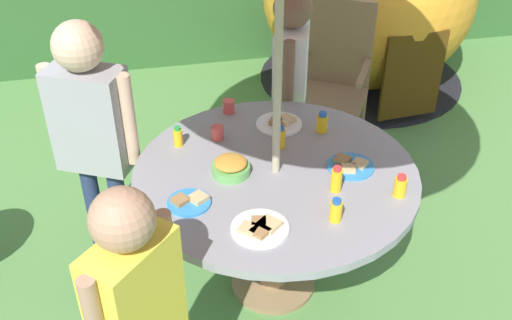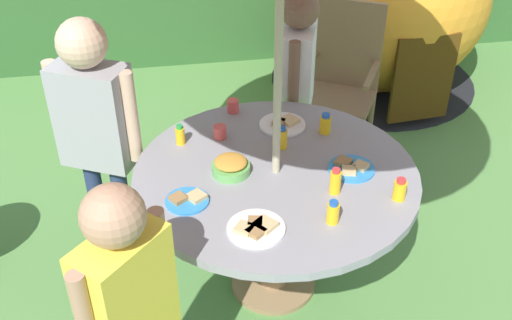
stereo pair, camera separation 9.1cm
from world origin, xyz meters
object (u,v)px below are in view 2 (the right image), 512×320
object	(u,v)px
child_in_yellow_shirt	(126,293)
juice_bottle_center_front	(335,182)
cup_near	(220,132)
wooden_chair	(342,75)
plate_near_right	(187,200)
snack_bowl	(231,166)
juice_bottle_back_edge	(325,124)
plate_near_left	(283,124)
juice_bottle_mid_left	(400,190)
garden_table	(275,192)
juice_bottle_center_back	(282,138)
juice_bottle_front_edge	(180,135)
cup_far	(233,106)
plate_far_left	(351,168)
juice_bottle_mid_right	(333,213)
plate_far_right	(256,228)
child_in_grey_shirt	(95,116)
child_in_white_shirt	(297,69)

from	to	relation	value
child_in_yellow_shirt	juice_bottle_center_front	distance (m)	1.03
juice_bottle_center_front	cup_near	world-z (taller)	juice_bottle_center_front
wooden_chair	plate_near_right	distance (m)	1.78
snack_bowl	juice_bottle_back_edge	world-z (taller)	juice_bottle_back_edge
plate_near_left	juice_bottle_mid_left	size ratio (longest dim) A/B	2.25
wooden_chair	juice_bottle_center_front	size ratio (longest dim) A/B	8.28
wooden_chair	snack_bowl	distance (m)	1.51
garden_table	plate_near_right	world-z (taller)	plate_near_right
juice_bottle_center_back	child_in_yellow_shirt	bearing A→B (deg)	-129.22
snack_bowl	juice_bottle_center_back	world-z (taller)	juice_bottle_center_back
garden_table	juice_bottle_center_front	bearing A→B (deg)	-41.43
juice_bottle_front_edge	juice_bottle_back_edge	world-z (taller)	juice_bottle_back_edge
juice_bottle_front_edge	cup_far	xyz separation A→B (m)	(0.30, 0.27, -0.01)
plate_far_left	juice_bottle_mid_right	size ratio (longest dim) A/B	2.04
juice_bottle_mid_left	juice_bottle_mid_right	distance (m)	0.34
wooden_chair	plate_near_right	world-z (taller)	wooden_chair
plate_far_right	plate_near_right	world-z (taller)	same
garden_table	cup_far	size ratio (longest dim) A/B	18.76
cup_far	child_in_grey_shirt	bearing A→B (deg)	-165.89
wooden_chair	juice_bottle_back_edge	bearing A→B (deg)	-82.67
child_in_yellow_shirt	juice_bottle_front_edge	xyz separation A→B (m)	(0.25, 1.02, -0.02)
child_in_white_shirt	cup_far	xyz separation A→B (m)	(-0.41, -0.28, -0.05)
cup_near	juice_bottle_center_back	bearing A→B (deg)	-26.03
juice_bottle_center_front	juice_bottle_center_back	size ratio (longest dim) A/B	1.08
juice_bottle_back_edge	juice_bottle_front_edge	bearing A→B (deg)	178.64
garden_table	juice_bottle_front_edge	world-z (taller)	juice_bottle_front_edge
child_in_grey_shirt	cup_far	xyz separation A→B (m)	(0.70, 0.18, -0.11)
child_in_grey_shirt	juice_bottle_center_back	xyz separation A→B (m)	(0.89, -0.21, -0.09)
snack_bowl	cup_near	world-z (taller)	snack_bowl
snack_bowl	juice_bottle_mid_left	distance (m)	0.76
wooden_chair	child_in_yellow_shirt	size ratio (longest dim) A/B	0.83
garden_table	juice_bottle_center_back	xyz separation A→B (m)	(0.07, 0.19, 0.18)
snack_bowl	cup_near	size ratio (longest dim) A/B	2.70
plate_far_right	cup_near	xyz separation A→B (m)	(-0.06, 0.72, 0.02)
child_in_yellow_shirt	cup_near	world-z (taller)	child_in_yellow_shirt
wooden_chair	child_in_white_shirt	bearing A→B (deg)	-107.87
juice_bottle_center_front	juice_bottle_front_edge	size ratio (longest dim) A/B	1.19
garden_table	plate_far_left	world-z (taller)	plate_far_left
child_in_yellow_shirt	juice_bottle_back_edge	bearing A→B (deg)	-1.08
garden_table	child_in_yellow_shirt	xyz separation A→B (m)	(-0.67, -0.71, 0.19)
plate_far_left	juice_bottle_center_back	xyz separation A→B (m)	(-0.28, 0.24, 0.04)
plate_far_left	cup_near	xyz separation A→B (m)	(-0.57, 0.38, 0.02)
juice_bottle_front_edge	cup_near	xyz separation A→B (m)	(0.20, 0.02, -0.02)
wooden_chair	child_in_yellow_shirt	world-z (taller)	child_in_yellow_shirt
child_in_white_shirt	juice_bottle_front_edge	size ratio (longest dim) A/B	12.23
plate_far_left	juice_bottle_mid_right	xyz separation A→B (m)	(-0.19, -0.35, 0.04)
wooden_chair	plate_near_right	size ratio (longest dim) A/B	5.50
juice_bottle_center_front	juice_bottle_mid_right	world-z (taller)	juice_bottle_center_front
juice_bottle_mid_left	juice_bottle_mid_right	xyz separation A→B (m)	(-0.33, -0.10, 0.00)
garden_table	juice_bottle_mid_right	size ratio (longest dim) A/B	12.35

